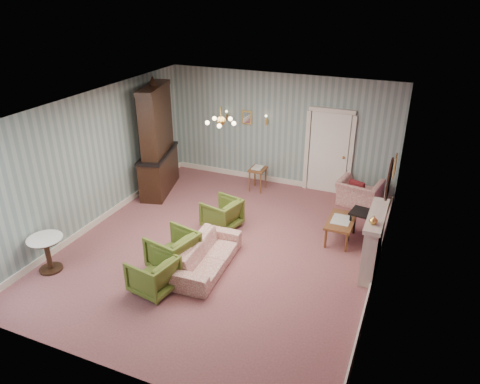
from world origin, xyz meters
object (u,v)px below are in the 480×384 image
at_px(sofa_chintz, 207,251).
at_px(dresser, 156,137).
at_px(olive_chair_c, 222,212).
at_px(fireplace, 373,242).
at_px(olive_chair_a, 153,273).
at_px(wingback_chair, 360,189).
at_px(pedestal_table, 48,254).
at_px(olive_chair_b, 173,249).
at_px(coffee_table, 340,230).
at_px(side_table_black, 360,226).

distance_m(sofa_chintz, dresser, 3.91).
bearing_deg(olive_chair_c, fireplace, 97.85).
relative_size(olive_chair_a, wingback_chair, 0.75).
bearing_deg(wingback_chair, olive_chair_c, 51.22).
bearing_deg(dresser, olive_chair_a, -74.79).
bearing_deg(olive_chair_a, wingback_chair, 159.93).
height_order(dresser, pedestal_table, dresser).
distance_m(olive_chair_b, coffee_table, 3.47).
distance_m(olive_chair_c, coffee_table, 2.54).
bearing_deg(wingback_chair, fireplace, 113.92).
height_order(olive_chair_b, fireplace, fireplace).
distance_m(dresser, fireplace, 5.76).
bearing_deg(olive_chair_a, coffee_table, 147.76).
xyz_separation_m(sofa_chintz, coffee_table, (2.09, 1.95, -0.12)).
bearing_deg(fireplace, sofa_chintz, -157.47).
distance_m(coffee_table, pedestal_table, 5.73).
height_order(olive_chair_b, olive_chair_c, olive_chair_b).
relative_size(wingback_chair, dresser, 0.34).
bearing_deg(pedestal_table, olive_chair_a, 6.39).
bearing_deg(side_table_black, coffee_table, -153.54).
bearing_deg(olive_chair_b, fireplace, 125.03).
bearing_deg(wingback_chair, olive_chair_a, 69.98).
relative_size(olive_chair_c, coffee_table, 0.77).
height_order(sofa_chintz, dresser, dresser).
relative_size(sofa_chintz, fireplace, 1.31).
bearing_deg(pedestal_table, fireplace, 23.43).
bearing_deg(sofa_chintz, dresser, 42.46).
bearing_deg(olive_chair_a, sofa_chintz, 160.26).
relative_size(fireplace, coffee_table, 1.49).
bearing_deg(olive_chair_b, olive_chair_a, 16.38).
bearing_deg(olive_chair_c, olive_chair_b, 7.24).
relative_size(olive_chair_b, wingback_chair, 0.83).
xyz_separation_m(olive_chair_c, fireplace, (3.23, -0.33, 0.22)).
distance_m(olive_chair_c, side_table_black, 2.94).
bearing_deg(dresser, fireplace, -30.22).
relative_size(sofa_chintz, wingback_chair, 1.89).
distance_m(olive_chair_b, wingback_chair, 4.87).
bearing_deg(olive_chair_c, olive_chair_a, 10.26).
bearing_deg(wingback_chair, olive_chair_b, 65.15).
xyz_separation_m(olive_chair_c, dresser, (-2.28, 1.13, 1.07)).
height_order(sofa_chintz, wingback_chair, wingback_chair).
xyz_separation_m(wingback_chair, coffee_table, (-0.08, -1.82, -0.18)).
relative_size(olive_chair_c, pedestal_table, 1.05).
distance_m(olive_chair_a, fireplace, 4.01).
relative_size(dresser, pedestal_table, 4.11).
bearing_deg(side_table_black, sofa_chintz, -139.00).
bearing_deg(coffee_table, dresser, 171.92).
bearing_deg(dresser, side_table_black, -20.79).
distance_m(olive_chair_c, fireplace, 3.25).
height_order(olive_chair_a, dresser, dresser).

